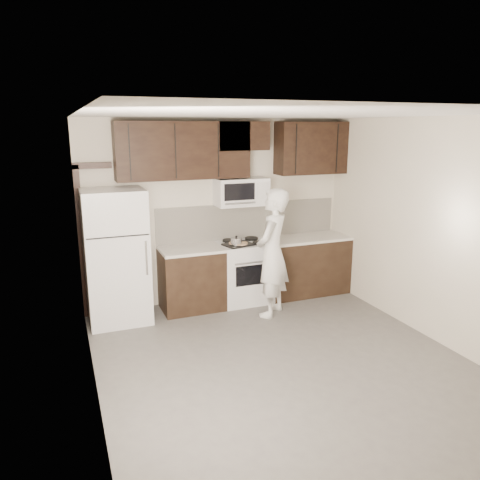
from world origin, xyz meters
TOP-DOWN VIEW (x-y plane):
  - floor at (0.00, 0.00)m, footprint 4.50×4.50m
  - back_wall at (0.00, 2.25)m, footprint 4.00×0.00m
  - ceiling at (0.00, 0.00)m, footprint 4.50×4.50m
  - counter_run at (0.60, 1.94)m, footprint 2.95×0.64m
  - stove at (0.30, 1.94)m, footprint 0.76×0.66m
  - backsplash at (0.50, 2.24)m, footprint 2.90×0.02m
  - upper_cabinets at (0.21, 2.08)m, footprint 3.48×0.35m
  - microwave at (0.30, 2.06)m, footprint 0.76×0.42m
  - refrigerator at (-1.55, 1.89)m, footprint 0.80×0.76m
  - door_trim at (-1.92, 2.21)m, footprint 0.50×0.08m
  - saucepan at (0.12, 1.79)m, footprint 0.27×0.16m
  - baking_tray at (0.16, 1.83)m, footprint 0.46×0.39m
  - pizza at (0.16, 1.83)m, footprint 0.33×0.33m
  - person at (0.47, 1.32)m, footprint 0.76×0.76m

SIDE VIEW (x-z plane):
  - floor at x=0.00m, z-range 0.00..0.00m
  - counter_run at x=0.60m, z-range 0.00..0.91m
  - stove at x=0.30m, z-range -0.01..0.93m
  - person at x=0.47m, z-range 0.00..1.78m
  - refrigerator at x=-1.55m, z-range 0.00..1.80m
  - baking_tray at x=0.16m, z-range 0.91..0.93m
  - pizza at x=0.16m, z-range 0.93..0.95m
  - saucepan at x=0.12m, z-range 0.90..1.05m
  - backsplash at x=0.50m, z-range 0.91..1.45m
  - door_trim at x=-1.92m, z-range 0.19..2.31m
  - back_wall at x=0.00m, z-range -0.65..3.35m
  - microwave at x=0.30m, z-range 1.45..1.85m
  - upper_cabinets at x=0.21m, z-range 1.89..2.67m
  - ceiling at x=0.00m, z-range 2.70..2.70m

